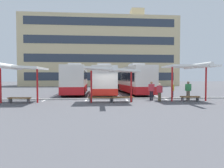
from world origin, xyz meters
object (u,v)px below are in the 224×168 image
Objects in this scene: coach_bus_0 at (76,80)px; coach_bus_1 at (104,80)px; bench_2 at (122,98)px; waiting_passenger_2 at (151,89)px; waiting_shelter_2 at (191,67)px; waiting_passenger_0 at (173,89)px; bench_3 at (190,97)px; waiting_passenger_1 at (160,91)px; bench_1 at (101,98)px; waiting_passenger_3 at (188,89)px; waiting_shelter_1 at (112,70)px; coach_bus_2 at (133,80)px; bench_0 at (19,99)px; waiting_shelter_0 at (17,68)px.

coach_bus_1 is (3.57, -1.11, -0.02)m from coach_bus_0.
bench_2 is 2.98m from waiting_passenger_2.
bench_2 is at bearing 179.04° from waiting_shelter_2.
bench_3 is at bearing -74.80° from waiting_passenger_0.
waiting_passenger_1 is (4.51, -7.98, -0.82)m from coach_bus_1.
bench_1 is 8.11m from waiting_passenger_3.
waiting_shelter_2 is (6.82, 0.35, 0.30)m from waiting_shelter_1.
waiting_shelter_1 reaches higher than bench_1.
waiting_passenger_2 is (4.58, 0.99, 0.64)m from bench_1.
coach_bus_1 is 9.21m from waiting_passenger_1.
waiting_shelter_2 reaches higher than waiting_passenger_0.
coach_bus_0 is at bearing 111.97° from waiting_shelter_1.
waiting_passenger_2 is (2.78, 0.87, 0.65)m from bench_2.
coach_bus_1 is at bearing 131.35° from bench_3.
bench_3 is at bearing -68.21° from coach_bus_2.
coach_bus_2 is 7.56m from waiting_passenger_2.
waiting_passenger_1 is (5.08, 0.25, 0.54)m from bench_1.
coach_bus_1 is at bearing 48.29° from bench_0.
waiting_shelter_2 reaches higher than bench_3.
waiting_shelter_0 is at bearing -178.49° from bench_2.
waiting_passenger_3 is (11.02, -8.30, -0.74)m from coach_bus_0.
bench_0 is 0.92× the size of bench_2.
coach_bus_2 is 2.24× the size of waiting_shelter_1.
bench_1 is 0.44× the size of waiting_shelter_2.
coach_bus_0 is 14.22m from bench_3.
waiting_passenger_3 is (6.22, 0.92, 0.65)m from bench_2.
coach_bus_1 is at bearing 135.98° from waiting_passenger_3.
waiting_passenger_2 is (11.16, 1.09, -1.83)m from waiting_shelter_0.
bench_3 is at bearing -40.73° from coach_bus_0.
coach_bus_0 is at bearing 69.26° from waiting_shelter_0.
waiting_shelter_0 is 3.04× the size of waiting_passenger_3.
waiting_shelter_0 is 1.07× the size of waiting_shelter_1.
waiting_shelter_2 is at bearing -90.00° from bench_3.
waiting_shelter_2 is (5.92, -0.10, 2.60)m from bench_2.
coach_bus_0 is 5.75× the size of bench_1.
coach_bus_2 is at bearing 111.60° from waiting_shelter_2.
coach_bus_2 reaches higher than waiting_shelter_2.
coach_bus_0 is 1.09× the size of coach_bus_1.
waiting_passenger_0 reaches higher than bench_2.
coach_bus_0 is 6.84× the size of waiting_passenger_3.
coach_bus_0 is 11.30m from waiting_passenger_2.
waiting_shelter_1 reaches higher than waiting_passenger_1.
coach_bus_1 is 8.80m from waiting_passenger_0.
waiting_passenger_1 is at bearing 2.79° from bench_1.
bench_0 is at bearing 179.37° from bench_2.
coach_bus_2 is 9.66m from bench_1.
waiting_passenger_1 is at bearing 0.17° from bench_0.
bench_3 is 2.71m from waiting_passenger_1.
waiting_passenger_3 is (14.59, 0.82, 0.65)m from bench_0.
waiting_passenger_0 is 2.95m from waiting_passenger_1.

